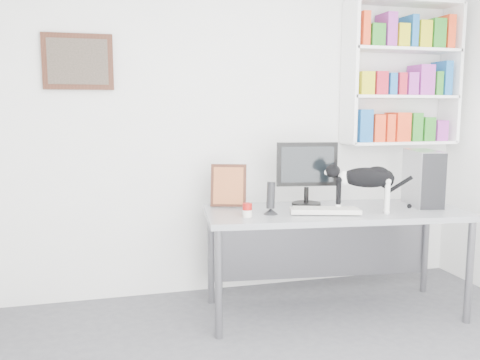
{
  "coord_description": "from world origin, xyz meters",
  "views": [
    {
      "loc": [
        -1.11,
        -2.15,
        1.55
      ],
      "look_at": [
        -0.14,
        1.53,
        1.01
      ],
      "focal_mm": 38.0,
      "sensor_mm": 36.0,
      "label": 1
    }
  ],
  "objects_px": {
    "soup_can": "(247,210)",
    "pc_tower": "(423,178)",
    "speaker": "(271,197)",
    "desk": "(334,262)",
    "leaning_print": "(228,185)",
    "cat": "(365,189)",
    "bookshelf": "(402,74)",
    "keyboard": "(325,211)",
    "monitor": "(307,173)"
  },
  "relations": [
    {
      "from": "soup_can",
      "to": "pc_tower",
      "type": "bearing_deg",
      "value": 3.07
    },
    {
      "from": "speaker",
      "to": "soup_can",
      "type": "xyz_separation_m",
      "value": [
        -0.19,
        -0.05,
        -0.07
      ]
    },
    {
      "from": "desk",
      "to": "leaning_print",
      "type": "bearing_deg",
      "value": 162.81
    },
    {
      "from": "speaker",
      "to": "leaning_print",
      "type": "distance_m",
      "value": 0.43
    },
    {
      "from": "desk",
      "to": "leaning_print",
      "type": "height_order",
      "value": "leaning_print"
    },
    {
      "from": "leaning_print",
      "to": "cat",
      "type": "relative_size",
      "value": 0.61
    },
    {
      "from": "bookshelf",
      "to": "cat",
      "type": "distance_m",
      "value": 1.34
    },
    {
      "from": "keyboard",
      "to": "soup_can",
      "type": "xyz_separation_m",
      "value": [
        -0.58,
        0.02,
        0.03
      ]
    },
    {
      "from": "bookshelf",
      "to": "desk",
      "type": "distance_m",
      "value": 1.79
    },
    {
      "from": "desk",
      "to": "leaning_print",
      "type": "relative_size",
      "value": 5.69
    },
    {
      "from": "bookshelf",
      "to": "monitor",
      "type": "xyz_separation_m",
      "value": [
        -1.02,
        -0.37,
        -0.8
      ]
    },
    {
      "from": "bookshelf",
      "to": "desk",
      "type": "bearing_deg",
      "value": -146.26
    },
    {
      "from": "monitor",
      "to": "keyboard",
      "type": "distance_m",
      "value": 0.39
    },
    {
      "from": "keyboard",
      "to": "leaning_print",
      "type": "xyz_separation_m",
      "value": [
        -0.61,
        0.43,
        0.15
      ]
    },
    {
      "from": "bookshelf",
      "to": "pc_tower",
      "type": "xyz_separation_m",
      "value": [
        -0.15,
        -0.59,
        -0.84
      ]
    },
    {
      "from": "monitor",
      "to": "cat",
      "type": "bearing_deg",
      "value": -38.9
    },
    {
      "from": "desk",
      "to": "keyboard",
      "type": "bearing_deg",
      "value": -135.74
    },
    {
      "from": "speaker",
      "to": "pc_tower",
      "type": "bearing_deg",
      "value": 32.37
    },
    {
      "from": "bookshelf",
      "to": "speaker",
      "type": "bearing_deg",
      "value": -156.13
    },
    {
      "from": "speaker",
      "to": "keyboard",
      "type": "bearing_deg",
      "value": 21.26
    },
    {
      "from": "soup_can",
      "to": "cat",
      "type": "xyz_separation_m",
      "value": [
        0.87,
        -0.05,
        0.12
      ]
    },
    {
      "from": "pc_tower",
      "to": "leaning_print",
      "type": "xyz_separation_m",
      "value": [
        -1.47,
        0.33,
        -0.05
      ]
    },
    {
      "from": "keyboard",
      "to": "pc_tower",
      "type": "xyz_separation_m",
      "value": [
        0.86,
        0.09,
        0.2
      ]
    },
    {
      "from": "monitor",
      "to": "pc_tower",
      "type": "height_order",
      "value": "monitor"
    },
    {
      "from": "desk",
      "to": "soup_can",
      "type": "xyz_separation_m",
      "value": [
        -0.7,
        -0.08,
        0.45
      ]
    },
    {
      "from": "keyboard",
      "to": "bookshelf",
      "type": "bearing_deg",
      "value": 51.25
    },
    {
      "from": "cat",
      "to": "soup_can",
      "type": "bearing_deg",
      "value": -157.04
    },
    {
      "from": "desk",
      "to": "cat",
      "type": "bearing_deg",
      "value": -31.75
    },
    {
      "from": "desk",
      "to": "soup_can",
      "type": "bearing_deg",
      "value": -166.71
    },
    {
      "from": "speaker",
      "to": "leaning_print",
      "type": "height_order",
      "value": "leaning_print"
    },
    {
      "from": "monitor",
      "to": "leaning_print",
      "type": "distance_m",
      "value": 0.61
    },
    {
      "from": "keyboard",
      "to": "cat",
      "type": "bearing_deg",
      "value": 10.42
    },
    {
      "from": "keyboard",
      "to": "pc_tower",
      "type": "distance_m",
      "value": 0.89
    },
    {
      "from": "pc_tower",
      "to": "monitor",
      "type": "bearing_deg",
      "value": 179.81
    },
    {
      "from": "bookshelf",
      "to": "cat",
      "type": "height_order",
      "value": "bookshelf"
    },
    {
      "from": "pc_tower",
      "to": "soup_can",
      "type": "xyz_separation_m",
      "value": [
        -1.44,
        -0.08,
        -0.17
      ]
    },
    {
      "from": "pc_tower",
      "to": "cat",
      "type": "bearing_deg",
      "value": -153.14
    },
    {
      "from": "leaning_print",
      "to": "speaker",
      "type": "bearing_deg",
      "value": -39.22
    },
    {
      "from": "bookshelf",
      "to": "leaning_print",
      "type": "xyz_separation_m",
      "value": [
        -1.62,
        -0.26,
        -0.88
      ]
    },
    {
      "from": "leaning_print",
      "to": "soup_can",
      "type": "xyz_separation_m",
      "value": [
        0.04,
        -0.41,
        -0.12
      ]
    },
    {
      "from": "bookshelf",
      "to": "desk",
      "type": "relative_size",
      "value": 0.65
    },
    {
      "from": "monitor",
      "to": "soup_can",
      "type": "distance_m",
      "value": 0.67
    },
    {
      "from": "soup_can",
      "to": "bookshelf",
      "type": "bearing_deg",
      "value": 22.87
    },
    {
      "from": "speaker",
      "to": "cat",
      "type": "bearing_deg",
      "value": 22.67
    },
    {
      "from": "monitor",
      "to": "cat",
      "type": "distance_m",
      "value": 0.47
    },
    {
      "from": "keyboard",
      "to": "speaker",
      "type": "distance_m",
      "value": 0.41
    },
    {
      "from": "keyboard",
      "to": "desk",
      "type": "bearing_deg",
      "value": 54.52
    },
    {
      "from": "bookshelf",
      "to": "keyboard",
      "type": "relative_size",
      "value": 2.5
    },
    {
      "from": "leaning_print",
      "to": "cat",
      "type": "height_order",
      "value": "cat"
    },
    {
      "from": "bookshelf",
      "to": "soup_can",
      "type": "relative_size",
      "value": 12.77
    }
  ]
}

